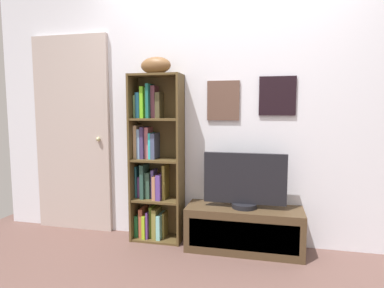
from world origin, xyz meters
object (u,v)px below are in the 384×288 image
(football, at_px, (156,66))
(television, at_px, (245,181))
(bookshelf, at_px, (153,164))
(door, at_px, (72,135))
(tv_stand, at_px, (244,229))

(football, xyz_separation_m, television, (0.83, -0.06, -1.02))
(bookshelf, bearing_deg, door, 175.55)
(football, relative_size, television, 0.42)
(bookshelf, xyz_separation_m, tv_stand, (0.87, -0.09, -0.54))
(tv_stand, relative_size, television, 1.42)
(television, xyz_separation_m, door, (-1.77, 0.15, 0.37))
(football, bearing_deg, door, 174.05)
(football, bearing_deg, bookshelf, 147.21)
(tv_stand, bearing_deg, door, 174.97)
(door, bearing_deg, football, -5.95)
(television, bearing_deg, bookshelf, 174.44)
(football, xyz_separation_m, tv_stand, (0.83, -0.06, -1.45))
(football, height_order, door, door)
(football, bearing_deg, tv_stand, -3.97)
(tv_stand, height_order, door, door)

